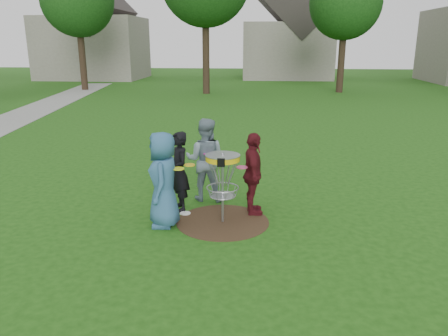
# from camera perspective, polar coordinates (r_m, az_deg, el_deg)

# --- Properties ---
(ground) EXTENTS (100.00, 100.00, 0.00)m
(ground) POSITION_cam_1_polar(r_m,az_deg,el_deg) (8.53, -0.17, -7.03)
(ground) COLOR #19470F
(ground) RESTS_ON ground
(dirt_patch) EXTENTS (1.80, 1.80, 0.01)m
(dirt_patch) POSITION_cam_1_polar(r_m,az_deg,el_deg) (8.53, -0.17, -7.00)
(dirt_patch) COLOR #47331E
(dirt_patch) RESTS_ON ground
(player_blue) EXTENTS (0.67, 0.94, 1.80)m
(player_blue) POSITION_cam_1_polar(r_m,az_deg,el_deg) (8.16, -7.92, -1.53)
(player_blue) COLOR #2F5C81
(player_blue) RESTS_ON ground
(player_black) EXTENTS (0.62, 0.71, 1.64)m
(player_black) POSITION_cam_1_polar(r_m,az_deg,el_deg) (8.91, -5.87, -0.46)
(player_black) COLOR black
(player_black) RESTS_ON ground
(player_grey) EXTENTS (0.92, 0.74, 1.81)m
(player_grey) POSITION_cam_1_polar(r_m,az_deg,el_deg) (9.45, -2.48, 1.09)
(player_grey) COLOR slate
(player_grey) RESTS_ON ground
(player_maroon) EXTENTS (0.52, 1.02, 1.67)m
(player_maroon) POSITION_cam_1_polar(r_m,az_deg,el_deg) (8.67, 3.81, -0.80)
(player_maroon) COLOR #531319
(player_maroon) RESTS_ON ground
(disc_on_grass) EXTENTS (0.22, 0.22, 0.02)m
(disc_on_grass) POSITION_cam_1_polar(r_m,az_deg,el_deg) (8.94, -5.09, -5.92)
(disc_on_grass) COLOR white
(disc_on_grass) RESTS_ON ground
(disc_golf_basket) EXTENTS (0.66, 0.67, 1.38)m
(disc_golf_basket) POSITION_cam_1_polar(r_m,az_deg,el_deg) (8.18, -0.18, -0.46)
(disc_golf_basket) COLOR #9EA0A5
(disc_golf_basket) RESTS_ON ground
(held_discs) EXTENTS (1.38, 1.37, 0.12)m
(held_discs) POSITION_cam_1_polar(r_m,az_deg,el_deg) (8.58, -2.53, 0.61)
(held_discs) COLOR yellow
(held_discs) RESTS_ON ground
(house_row) EXTENTS (44.50, 10.65, 11.62)m
(house_row) POSITION_cam_1_polar(r_m,az_deg,el_deg) (41.08, 11.08, 17.01)
(house_row) COLOR gray
(house_row) RESTS_ON ground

